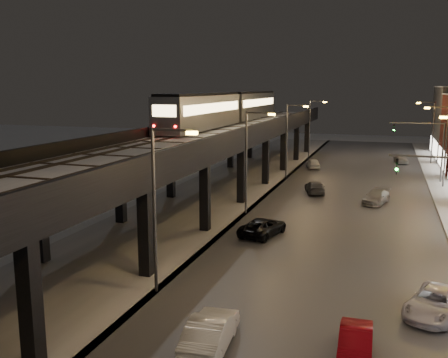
% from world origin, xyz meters
% --- Properties ---
extents(road_surface, '(17.00, 120.00, 0.06)m').
position_xyz_m(road_surface, '(7.50, 35.00, 0.03)').
color(road_surface, '#46474D').
rests_on(road_surface, ground).
extents(under_viaduct_pavement, '(11.00, 120.00, 0.06)m').
position_xyz_m(under_viaduct_pavement, '(-6.00, 35.00, 0.03)').
color(under_viaduct_pavement, '#9FA1A8').
rests_on(under_viaduct_pavement, ground).
extents(elevated_viaduct, '(9.00, 100.00, 6.30)m').
position_xyz_m(elevated_viaduct, '(-6.00, 31.84, 5.62)').
color(elevated_viaduct, black).
rests_on(elevated_viaduct, ground).
extents(viaduct_trackbed, '(8.40, 100.00, 0.32)m').
position_xyz_m(viaduct_trackbed, '(-6.01, 31.97, 6.39)').
color(viaduct_trackbed, '#B2B7C1').
rests_on(viaduct_trackbed, elevated_viaduct).
extents(viaduct_parapet_streetside, '(0.30, 100.00, 1.10)m').
position_xyz_m(viaduct_parapet_streetside, '(-1.65, 32.00, 6.85)').
color(viaduct_parapet_streetside, black).
rests_on(viaduct_parapet_streetside, elevated_viaduct).
extents(viaduct_parapet_far, '(0.30, 100.00, 1.10)m').
position_xyz_m(viaduct_parapet_far, '(-10.35, 32.00, 6.85)').
color(viaduct_parapet_far, black).
rests_on(viaduct_parapet_far, elevated_viaduct).
extents(streetlight_left_1, '(2.57, 0.28, 9.00)m').
position_xyz_m(streetlight_left_1, '(-0.43, 13.00, 5.24)').
color(streetlight_left_1, '#38383A').
rests_on(streetlight_left_1, ground).
extents(streetlight_left_2, '(2.57, 0.28, 9.00)m').
position_xyz_m(streetlight_left_2, '(-0.43, 31.00, 5.24)').
color(streetlight_left_2, '#38383A').
rests_on(streetlight_left_2, ground).
extents(streetlight_left_3, '(2.57, 0.28, 9.00)m').
position_xyz_m(streetlight_left_3, '(-0.43, 49.00, 5.24)').
color(streetlight_left_3, '#38383A').
rests_on(streetlight_left_3, ground).
extents(streetlight_right_3, '(2.56, 0.28, 9.00)m').
position_xyz_m(streetlight_right_3, '(16.73, 49.00, 5.24)').
color(streetlight_right_3, '#38383A').
rests_on(streetlight_right_3, ground).
extents(streetlight_left_4, '(2.57, 0.28, 9.00)m').
position_xyz_m(streetlight_left_4, '(-0.43, 67.00, 5.24)').
color(streetlight_left_4, '#38383A').
rests_on(streetlight_left_4, ground).
extents(streetlight_right_4, '(2.56, 0.28, 9.00)m').
position_xyz_m(streetlight_right_4, '(16.73, 67.00, 5.24)').
color(streetlight_right_4, '#38383A').
rests_on(streetlight_right_4, ground).
extents(traffic_light_rig_b, '(6.10, 0.34, 7.00)m').
position_xyz_m(traffic_light_rig_b, '(15.84, 52.00, 4.50)').
color(traffic_light_rig_b, '#38383A').
rests_on(traffic_light_rig_b, ground).
extents(subway_train, '(3.17, 38.61, 3.80)m').
position_xyz_m(subway_train, '(-8.50, 50.43, 8.51)').
color(subway_train, gray).
rests_on(subway_train, viaduct_trackbed).
extents(car_near_white, '(2.00, 4.73, 1.52)m').
position_xyz_m(car_near_white, '(4.17, 8.19, 0.76)').
color(car_near_white, silver).
rests_on(car_near_white, ground).
extents(car_mid_silver, '(3.23, 5.11, 1.31)m').
position_xyz_m(car_mid_silver, '(2.34, 24.95, 0.66)').
color(car_mid_silver, black).
rests_on(car_mid_silver, ground).
extents(car_mid_dark, '(2.82, 4.64, 1.26)m').
position_xyz_m(car_mid_dark, '(3.88, 41.37, 0.63)').
color(car_mid_dark, '#3C3E42').
rests_on(car_mid_dark, ground).
extents(car_far_white, '(2.60, 4.22, 1.34)m').
position_xyz_m(car_far_white, '(1.37, 57.66, 0.67)').
color(car_far_white, silver).
rests_on(car_far_white, ground).
extents(car_onc_silver, '(1.42, 3.83, 1.25)m').
position_xyz_m(car_onc_silver, '(10.09, 9.28, 0.63)').
color(car_onc_silver, maroon).
rests_on(car_onc_silver, ground).
extents(car_onc_dark, '(3.52, 5.05, 1.28)m').
position_xyz_m(car_onc_dark, '(13.50, 14.59, 0.64)').
color(car_onc_dark, silver).
rests_on(car_onc_dark, ground).
extents(car_onc_white, '(2.82, 4.66, 1.26)m').
position_xyz_m(car_onc_white, '(10.15, 38.49, 0.63)').
color(car_onc_white, gray).
rests_on(car_onc_white, ground).
extents(car_onc_red, '(2.22, 4.17, 1.35)m').
position_xyz_m(car_onc_red, '(12.88, 66.26, 0.68)').
color(car_onc_red, gray).
rests_on(car_onc_red, ground).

